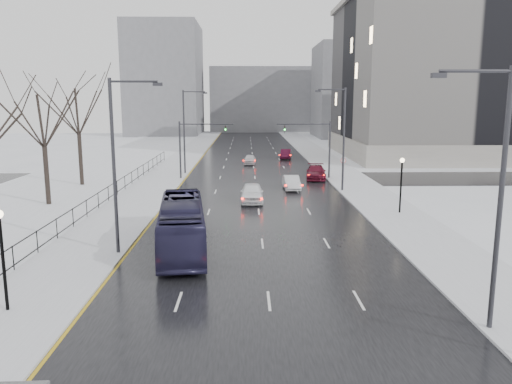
{
  "coord_description": "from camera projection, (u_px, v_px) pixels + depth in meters",
  "views": [
    {
      "loc": [
        -0.97,
        -7.83,
        8.78
      ],
      "look_at": [
        -0.31,
        26.33,
        2.5
      ],
      "focal_mm": 35.0,
      "sensor_mm": 36.0,
      "label": 1
    }
  ],
  "objects": [
    {
      "name": "lamppost_r_mid",
      "position": [
        401.0,
        177.0,
        38.49
      ],
      "size": [
        0.36,
        0.36,
        4.28
      ],
      "color": "black",
      "rests_on": "sidewalk_right"
    },
    {
      "name": "road",
      "position": [
        254.0,
        165.0,
        68.31
      ],
      "size": [
        16.0,
        150.0,
        0.04
      ],
      "primitive_type": "cube",
      "color": "black",
      "rests_on": "ground"
    },
    {
      "name": "bldg_far_right",
      "position": [
        365.0,
        91.0,
        120.94
      ],
      "size": [
        24.0,
        20.0,
        22.0
      ],
      "primitive_type": "cube",
      "color": "slate",
      "rests_on": "ground"
    },
    {
      "name": "lamppost_l",
      "position": [
        2.0,
        246.0,
        20.37
      ],
      "size": [
        0.36,
        0.36,
        4.28
      ],
      "color": "black",
      "rests_on": "sidewalk_left"
    },
    {
      "name": "streetlight_l_far",
      "position": [
        186.0,
        127.0,
        59.27
      ],
      "size": [
        2.95,
        0.25,
        10.0
      ],
      "color": "#2D2D33",
      "rests_on": "ground"
    },
    {
      "name": "sidewalk_right",
      "position": [
        330.0,
        165.0,
        68.5
      ],
      "size": [
        5.0,
        150.0,
        0.16
      ],
      "primitive_type": "cube",
      "color": "silver",
      "rests_on": "ground"
    },
    {
      "name": "civic_building",
      "position": [
        474.0,
        85.0,
        78.75
      ],
      "size": [
        41.0,
        31.0,
        24.8
      ],
      "color": "gray",
      "rests_on": "ground"
    },
    {
      "name": "sedan_right_near",
      "position": [
        291.0,
        183.0,
        49.58
      ],
      "size": [
        1.62,
        4.27,
        1.39
      ],
      "primitive_type": "imported",
      "rotation": [
        0.0,
        0.0,
        0.03
      ],
      "color": "silver",
      "rests_on": "road"
    },
    {
      "name": "streetlight_l_near",
      "position": [
        118.0,
        158.0,
        27.81
      ],
      "size": [
        2.95,
        0.25,
        10.0
      ],
      "color": "#2D2D33",
      "rests_on": "ground"
    },
    {
      "name": "bus",
      "position": [
        182.0,
        225.0,
        29.38
      ],
      "size": [
        3.75,
        10.91,
        2.98
      ],
      "primitive_type": "imported",
      "rotation": [
        0.0,
        0.0,
        0.12
      ],
      "color": "#22203E",
      "rests_on": "road"
    },
    {
      "name": "no_uturn_sign",
      "position": [
        343.0,
        163.0,
        52.34
      ],
      "size": [
        0.6,
        0.06,
        2.7
      ],
      "color": "#2D2D33",
      "rests_on": "sidewalk_right"
    },
    {
      "name": "sedan_right_distant",
      "position": [
        286.0,
        154.0,
        75.97
      ],
      "size": [
        2.07,
        4.5,
        1.43
      ],
      "primitive_type": "imported",
      "rotation": [
        0.0,
        0.0,
        -0.13
      ],
      "color": "#480C25",
      "rests_on": "road"
    },
    {
      "name": "bldg_far_center",
      "position": [
        263.0,
        100.0,
        145.43
      ],
      "size": [
        30.0,
        18.0,
        18.0
      ],
      "primitive_type": "cube",
      "color": "slate",
      "rests_on": "ground"
    },
    {
      "name": "sedan_center_far",
      "position": [
        250.0,
        159.0,
        69.3
      ],
      "size": [
        1.81,
        4.07,
        1.36
      ],
      "primitive_type": "imported",
      "rotation": [
        0.0,
        0.0,
        -0.05
      ],
      "color": "silver",
      "rests_on": "road"
    },
    {
      "name": "mast_signal_right",
      "position": [
        320.0,
        143.0,
        55.91
      ],
      "size": [
        6.1,
        0.33,
        6.5
      ],
      "color": "#2D2D33",
      "rests_on": "ground"
    },
    {
      "name": "bldg_far_left",
      "position": [
        165.0,
        80.0,
        129.28
      ],
      "size": [
        18.0,
        22.0,
        28.0
      ],
      "primitive_type": "cube",
      "color": "slate",
      "rests_on": "ground"
    },
    {
      "name": "sedan_center_near",
      "position": [
        252.0,
        193.0,
        43.44
      ],
      "size": [
        2.0,
        4.84,
        1.64
      ],
      "primitive_type": "imported",
      "rotation": [
        0.0,
        0.0,
        -0.01
      ],
      "color": "white",
      "rests_on": "road"
    },
    {
      "name": "tree_park_e",
      "position": [
        82.0,
        186.0,
        52.23
      ],
      "size": [
        9.45,
        9.45,
        13.5
      ],
      "primitive_type": null,
      "color": "black",
      "rests_on": "ground"
    },
    {
      "name": "streetlight_r_mid",
      "position": [
        342.0,
        134.0,
        47.78
      ],
      "size": [
        2.95,
        0.25,
        10.0
      ],
      "color": "#2D2D33",
      "rests_on": "ground"
    },
    {
      "name": "sidewalk_left",
      "position": [
        177.0,
        165.0,
        68.1
      ],
      "size": [
        5.0,
        150.0,
        0.16
      ],
      "primitive_type": "cube",
      "color": "silver",
      "rests_on": "ground"
    },
    {
      "name": "iron_fence",
      "position": [
        91.0,
        204.0,
        38.4
      ],
      "size": [
        0.06,
        70.0,
        1.3
      ],
      "color": "black",
      "rests_on": "sidewalk_left"
    },
    {
      "name": "mast_signal_left",
      "position": [
        190.0,
        143.0,
        55.63
      ],
      "size": [
        6.1,
        0.33,
        6.5
      ],
      "color": "#2D2D33",
      "rests_on": "ground"
    },
    {
      "name": "streetlight_r_near",
      "position": [
        495.0,
        188.0,
        18.28
      ],
      "size": [
        2.95,
        0.25,
        10.0
      ],
      "color": "#2D2D33",
      "rests_on": "ground"
    },
    {
      "name": "tree_park_d",
      "position": [
        49.0,
        205.0,
        42.41
      ],
      "size": [
        8.75,
        8.75,
        12.5
      ],
      "primitive_type": null,
      "color": "black",
      "rests_on": "ground"
    },
    {
      "name": "cross_road",
      "position": [
        255.0,
        179.0,
        56.51
      ],
      "size": [
        130.0,
        10.0,
        0.04
      ],
      "primitive_type": "cube",
      "color": "black",
      "rests_on": "ground"
    },
    {
      "name": "park_strip",
      "position": [
        107.0,
        165.0,
        67.92
      ],
      "size": [
        14.0,
        150.0,
        0.12
      ],
      "primitive_type": "cube",
      "color": "white",
      "rests_on": "ground"
    },
    {
      "name": "sedan_right_far",
      "position": [
        316.0,
        172.0,
        56.24
      ],
      "size": [
        2.78,
        5.51,
        1.53
      ],
      "primitive_type": "imported",
      "rotation": [
        0.0,
        0.0,
        -0.12
      ],
      "color": "#5A0F22",
      "rests_on": "road"
    }
  ]
}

